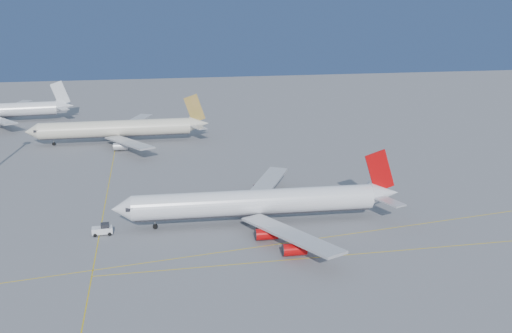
% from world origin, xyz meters
% --- Properties ---
extents(ground, '(500.00, 500.00, 0.00)m').
position_xyz_m(ground, '(0.00, 0.00, 0.00)').
color(ground, slate).
rests_on(ground, ground).
extents(taxiway_lines, '(118.86, 140.00, 0.02)m').
position_xyz_m(taxiway_lines, '(-14.71, 6.34, 0.01)').
color(taxiway_lines, gold).
rests_on(taxiway_lines, ground).
extents(airliner_virgin, '(61.51, 55.28, 15.18)m').
position_xyz_m(airliner_virgin, '(-6.58, 4.87, 4.58)').
color(airliner_virgin, white).
rests_on(airliner_virgin, ground).
extents(airliner_etihad, '(59.86, 55.51, 15.67)m').
position_xyz_m(airliner_etihad, '(-38.60, 84.58, 4.77)').
color(airliner_etihad, beige).
rests_on(airliner_etihad, ground).
extents(pushback_tug, '(4.18, 2.68, 2.30)m').
position_xyz_m(pushback_tug, '(-39.27, 4.66, 1.06)').
color(pushback_tug, white).
rests_on(pushback_tug, ground).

